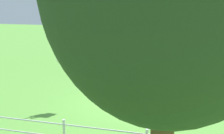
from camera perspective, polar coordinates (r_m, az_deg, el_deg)
name	(u,v)px	position (r m, az deg, el deg)	size (l,w,h in m)	color
ground_plane	(135,103)	(9.86, 4.56, -7.05)	(60.00, 60.00, 0.00)	#5B9C3C
person	(146,80)	(10.08, 6.81, -2.49)	(0.55, 0.71, 1.29)	silver
dog	(73,62)	(9.34, -7.71, 0.96)	(0.85, 0.70, 0.50)	tan
frisbee_flying	(81,53)	(9.39, -6.17, 2.70)	(0.28, 0.28, 0.02)	yellow
frisbee_held	(142,85)	(9.77, 5.85, -3.50)	(0.28, 0.28, 0.02)	#268BE6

